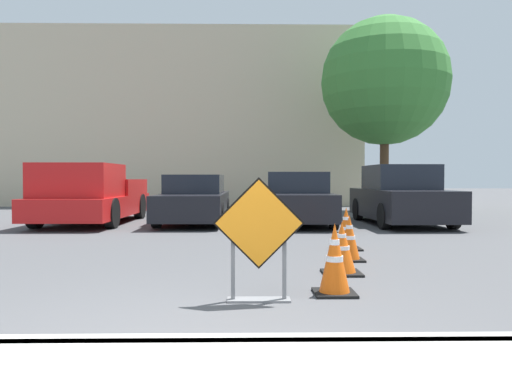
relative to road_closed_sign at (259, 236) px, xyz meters
name	(u,v)px	position (x,y,z in m)	size (l,w,h in m)	color
ground_plane	(229,224)	(-0.62, 8.45, -0.66)	(96.00, 96.00, 0.00)	#4C4C4F
curb_lip	(173,348)	(-0.62, -1.55, -0.59)	(29.86, 0.20, 0.14)	#ADAAA3
road_closed_sign	(259,236)	(0.00, 0.00, 0.00)	(0.91, 0.20, 1.25)	black
traffic_cone_nearest	(335,260)	(0.81, 0.31, -0.29)	(0.44, 0.44, 0.76)	black
traffic_cone_second	(342,249)	(1.10, 1.43, -0.34)	(0.49, 0.49, 0.67)	black
traffic_cone_third	(349,238)	(1.41, 2.48, -0.33)	(0.42, 0.42, 0.69)	black
traffic_cone_fourth	(346,229)	(1.60, 3.66, -0.31)	(0.50, 0.50, 0.73)	black
pickup_truck	(89,197)	(-4.39, 8.57, 0.06)	(2.15, 5.12, 1.61)	red
parked_car_nearest	(195,200)	(-1.58, 8.93, -0.04)	(1.79, 4.64, 1.33)	black
parked_car_second	(297,200)	(1.22, 8.48, -0.01)	(1.97, 4.31, 1.40)	black
parked_car_third	(401,197)	(4.03, 8.44, 0.06)	(1.94, 4.37, 1.59)	black
building_facade_backdrop	(181,122)	(-3.36, 19.53, 3.33)	(16.85, 5.00, 7.99)	beige
street_tree_behind_lot	(385,82)	(4.86, 13.11, 4.08)	(4.60, 4.60, 7.05)	#513823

